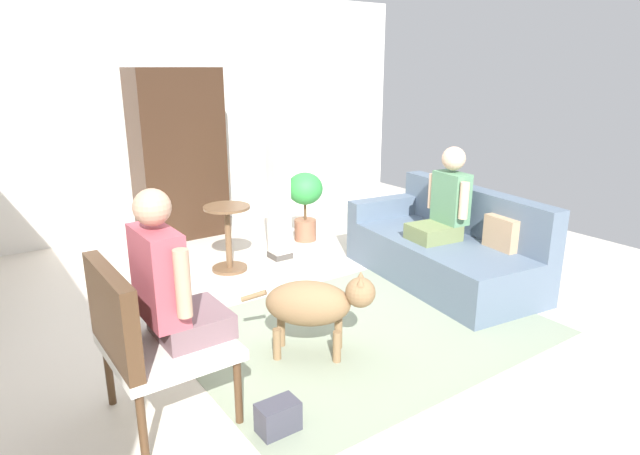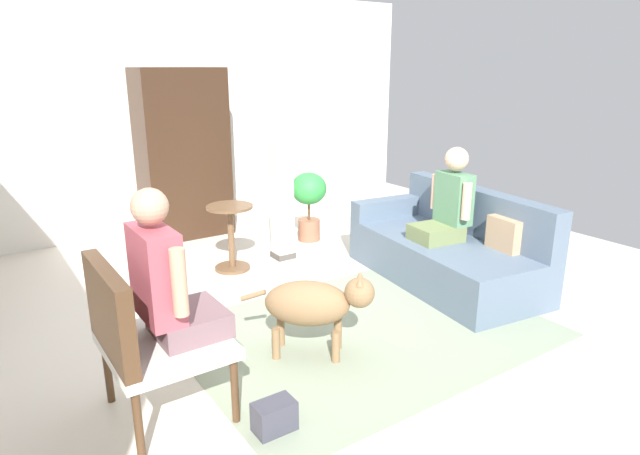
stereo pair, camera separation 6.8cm
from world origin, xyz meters
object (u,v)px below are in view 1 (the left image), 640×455
(person_on_couch, at_px, (445,203))
(person_on_armchair, at_px, (169,283))
(armoire_cabinet, at_px, (178,154))
(dog, at_px, (315,303))
(couch, at_px, (445,249))
(round_end_table, at_px, (228,234))
(armchair, at_px, (143,333))
(potted_plant, at_px, (305,197))
(handbag, at_px, (278,417))
(column_lamp, at_px, (279,201))

(person_on_couch, xyz_separation_m, person_on_armchair, (-2.74, -0.53, 0.06))
(armoire_cabinet, bearing_deg, dog, -95.30)
(couch, distance_m, person_on_armchair, 2.89)
(person_on_couch, height_order, person_on_armchair, person_on_armchair)
(person_on_couch, height_order, armoire_cabinet, armoire_cabinet)
(couch, xyz_separation_m, round_end_table, (-1.56, 1.34, 0.07))
(armchair, distance_m, potted_plant, 3.38)
(handbag, bearing_deg, armchair, 138.08)
(couch, distance_m, dog, 1.85)
(person_on_armchair, height_order, handbag, person_on_armchair)
(dog, bearing_deg, couch, 14.64)
(dog, bearing_deg, column_lamp, 66.08)
(potted_plant, bearing_deg, couch, -75.71)
(person_on_couch, bearing_deg, person_on_armchair, -169.08)
(person_on_couch, xyz_separation_m, dog, (-1.73, -0.45, -0.36))
(potted_plant, relative_size, column_lamp, 0.63)
(person_on_couch, height_order, dog, person_on_couch)
(round_end_table, relative_size, column_lamp, 0.52)
(armchair, height_order, column_lamp, column_lamp)
(armchair, height_order, armoire_cabinet, armoire_cabinet)
(column_lamp, height_order, armoire_cabinet, armoire_cabinet)
(armoire_cabinet, bearing_deg, potted_plant, -43.66)
(armchair, bearing_deg, handbag, -41.92)
(potted_plant, bearing_deg, round_end_table, -162.23)
(person_on_armchair, distance_m, round_end_table, 2.29)
(person_on_couch, distance_m, potted_plant, 1.78)
(armchair, height_order, round_end_table, armchair)
(person_on_armchair, distance_m, dog, 1.09)
(armchair, height_order, handbag, armchair)
(armoire_cabinet, relative_size, handbag, 8.41)
(armchair, distance_m, armoire_cabinet, 3.60)
(couch, relative_size, column_lamp, 1.60)
(person_on_couch, relative_size, dog, 1.12)
(armoire_cabinet, bearing_deg, couch, -61.17)
(person_on_armchair, xyz_separation_m, potted_plant, (2.36, 2.25, -0.29))
(couch, xyz_separation_m, column_lamp, (-0.98, 1.35, 0.32))
(couch, height_order, person_on_armchair, person_on_armchair)
(round_end_table, xyz_separation_m, potted_plant, (1.13, 0.36, 0.14))
(handbag, bearing_deg, round_end_table, 70.14)
(couch, bearing_deg, round_end_table, 139.39)
(person_on_couch, xyz_separation_m, round_end_table, (-1.51, 1.36, -0.38))
(person_on_couch, height_order, handbag, person_on_couch)
(potted_plant, bearing_deg, person_on_couch, -77.58)
(person_on_couch, distance_m, round_end_table, 2.06)
(couch, bearing_deg, person_on_armchair, -168.91)
(round_end_table, height_order, potted_plant, potted_plant)
(person_on_couch, relative_size, armoire_cabinet, 0.44)
(person_on_couch, bearing_deg, handbag, -156.77)
(person_on_armchair, bearing_deg, handbag, -52.27)
(dog, xyz_separation_m, potted_plant, (1.35, 2.17, 0.12))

